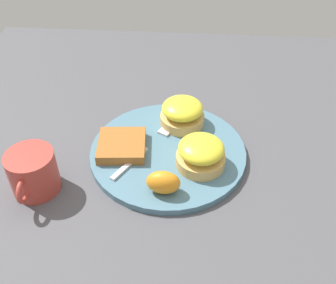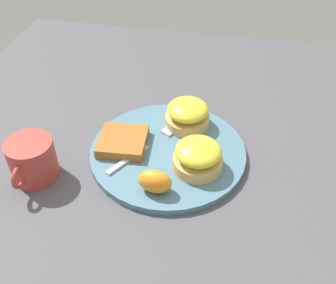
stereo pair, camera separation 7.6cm
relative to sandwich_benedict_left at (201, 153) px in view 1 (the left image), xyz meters
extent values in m
plane|color=#4C4C51|center=(-0.04, -0.06, -0.04)|extent=(1.10, 1.10, 0.00)
cylinder|color=slate|center=(-0.04, -0.06, -0.03)|extent=(0.31, 0.31, 0.01)
cylinder|color=tan|center=(0.00, 0.00, -0.02)|extent=(0.09, 0.09, 0.02)
ellipsoid|color=yellow|center=(0.00, 0.00, 0.01)|extent=(0.09, 0.09, 0.04)
cylinder|color=tan|center=(-0.12, -0.04, -0.02)|extent=(0.09, 0.09, 0.02)
ellipsoid|color=yellow|center=(-0.12, -0.04, 0.01)|extent=(0.09, 0.09, 0.04)
cube|color=#9F6027|center=(-0.03, -0.15, -0.02)|extent=(0.10, 0.10, 0.02)
ellipsoid|color=orange|center=(0.07, -0.06, -0.01)|extent=(0.04, 0.06, 0.04)
cube|color=silver|center=(0.01, -0.13, -0.03)|extent=(0.09, 0.06, 0.00)
cube|color=silver|center=(-0.10, -0.07, -0.03)|extent=(0.05, 0.04, 0.00)
cylinder|color=#B23D33|center=(0.07, -0.29, 0.00)|extent=(0.09, 0.09, 0.08)
torus|color=#B23D33|center=(0.12, -0.29, 0.00)|extent=(0.04, 0.01, 0.04)
camera|label=1|loc=(0.54, -0.02, 0.49)|focal=42.00mm
camera|label=2|loc=(0.53, 0.05, 0.49)|focal=42.00mm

